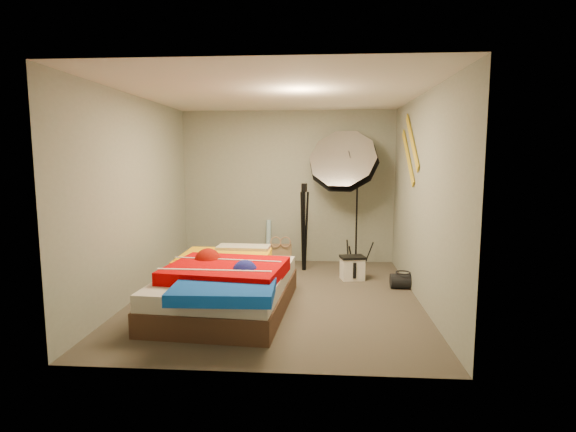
# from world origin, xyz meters

# --- Properties ---
(floor) EXTENTS (4.00, 4.00, 0.00)m
(floor) POSITION_xyz_m (0.00, 0.00, 0.00)
(floor) COLOR #4B4339
(floor) RESTS_ON ground
(ceiling) EXTENTS (4.00, 4.00, 0.00)m
(ceiling) POSITION_xyz_m (0.00, 0.00, 2.50)
(ceiling) COLOR silver
(ceiling) RESTS_ON wall_back
(wall_back) EXTENTS (3.50, 0.00, 3.50)m
(wall_back) POSITION_xyz_m (0.00, 2.00, 1.25)
(wall_back) COLOR gray
(wall_back) RESTS_ON floor
(wall_front) EXTENTS (3.50, 0.00, 3.50)m
(wall_front) POSITION_xyz_m (0.00, -2.00, 1.25)
(wall_front) COLOR gray
(wall_front) RESTS_ON floor
(wall_left) EXTENTS (0.00, 4.00, 4.00)m
(wall_left) POSITION_xyz_m (-1.75, 0.00, 1.25)
(wall_left) COLOR gray
(wall_left) RESTS_ON floor
(wall_right) EXTENTS (0.00, 4.00, 4.00)m
(wall_right) POSITION_xyz_m (1.75, 0.00, 1.25)
(wall_right) COLOR gray
(wall_right) RESTS_ON floor
(tote_bag) EXTENTS (0.36, 0.16, 0.36)m
(tote_bag) POSITION_xyz_m (-0.09, 1.65, 0.18)
(tote_bag) COLOR #997B57
(tote_bag) RESTS_ON floor
(wrapping_roll) EXTENTS (0.08, 0.20, 0.71)m
(wrapping_roll) POSITION_xyz_m (-0.32, 1.90, 0.35)
(wrapping_roll) COLOR #519ABB
(wrapping_roll) RESTS_ON floor
(camera_case) EXTENTS (0.36, 0.29, 0.32)m
(camera_case) POSITION_xyz_m (1.01, 0.89, 0.16)
(camera_case) COLOR white
(camera_case) RESTS_ON floor
(duffel_bag) EXTENTS (0.33, 0.20, 0.20)m
(duffel_bag) POSITION_xyz_m (1.65, 0.49, 0.10)
(duffel_bag) COLOR black
(duffel_bag) RESTS_ON floor
(wall_stripe_upper) EXTENTS (0.02, 0.91, 0.78)m
(wall_stripe_upper) POSITION_xyz_m (1.73, 0.60, 1.95)
(wall_stripe_upper) COLOR gold
(wall_stripe_upper) RESTS_ON wall_right
(wall_stripe_lower) EXTENTS (0.02, 0.91, 0.78)m
(wall_stripe_lower) POSITION_xyz_m (1.73, 0.85, 1.75)
(wall_stripe_lower) COLOR gold
(wall_stripe_lower) RESTS_ON wall_right
(bed) EXTENTS (1.52, 2.19, 0.58)m
(bed) POSITION_xyz_m (-0.53, -0.50, 0.29)
(bed) COLOR #4C3022
(bed) RESTS_ON floor
(photo_umbrella) EXTENTS (1.44, 1.14, 2.29)m
(photo_umbrella) POSITION_xyz_m (0.91, 1.65, 1.64)
(photo_umbrella) COLOR black
(photo_umbrella) RESTS_ON floor
(camera_tripod) EXTENTS (0.09, 0.09, 1.35)m
(camera_tripod) POSITION_xyz_m (0.29, 1.38, 0.77)
(camera_tripod) COLOR black
(camera_tripod) RESTS_ON floor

